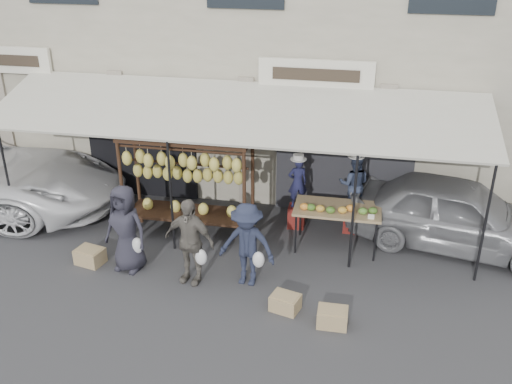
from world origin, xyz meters
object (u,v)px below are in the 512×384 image
banana_rack (186,169)px  crate_near_a (285,303)px  customer_left (126,229)px  crate_far (90,256)px  vendor_left (298,182)px  crate_near_b (332,317)px  produce_table (337,210)px  sedan (457,214)px  vendor_right (354,184)px  customer_mid (189,241)px  customer_right (247,245)px

banana_rack → crate_near_a: 3.41m
customer_left → crate_far: bearing=-170.4°
customer_left → crate_far: size_ratio=3.35×
banana_rack → vendor_left: 2.37m
crate_near_a → crate_near_b: 0.85m
banana_rack → produce_table: banana_rack is taller
banana_rack → crate_near_a: (2.33, -2.04, -1.43)m
crate_near_a → sedan: size_ratio=0.11×
produce_table → customer_left: 4.07m
sedan → crate_near_a: bearing=144.4°
vendor_left → vendor_right: bearing=163.1°
customer_left → produce_table: bearing=31.7°
produce_table → crate_near_b: (0.13, -2.44, -0.73)m
produce_table → crate_near_a: size_ratio=3.60×
vendor_left → produce_table: bearing=120.7°
crate_near_a → vendor_right: bearing=72.3°
vendor_left → customer_left: bearing=19.4°
customer_mid → crate_near_a: customer_mid is taller
banana_rack → vendor_right: banana_rack is taller
customer_left → banana_rack: bearing=69.8°
vendor_left → crate_near_a: size_ratio=2.37×
crate_near_a → customer_mid: bearing=163.4°
banana_rack → produce_table: 3.09m
banana_rack → customer_mid: banana_rack is taller
vendor_left → customer_right: 2.39m
sedan → vendor_left: bearing=98.7°
vendor_right → customer_left: vendor_right is taller
customer_right → crate_near_b: size_ratio=3.27×
produce_table → vendor_left: (-0.89, 0.77, 0.17)m
customer_right → vendor_left: bearing=81.9°
vendor_left → banana_rack: bearing=5.2°
crate_near_a → crate_far: 3.99m
vendor_left → customer_left: 3.68m
produce_table → crate_far: 4.89m
vendor_left → crate_near_a: 3.11m
produce_table → vendor_left: vendor_left is taller
crate_near_b → crate_far: size_ratio=0.96×
customer_left → customer_right: 2.30m
crate_near_a → banana_rack: bearing=138.7°
customer_mid → crate_far: 2.20m
crate_near_b → customer_left: bearing=166.3°
banana_rack → sedan: (5.36, 0.75, -0.85)m
produce_table → customer_mid: 3.01m
customer_right → crate_near_a: customer_right is taller
produce_table → crate_near_a: bearing=-107.3°
vendor_right → crate_near_a: size_ratio=2.74×
vendor_right → crate_near_b: vendor_right is taller
crate_near_a → vendor_left: bearing=94.0°
vendor_right → customer_mid: (-2.79, -2.45, -0.27)m
banana_rack → vendor_right: size_ratio=2.01×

